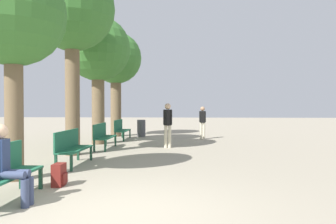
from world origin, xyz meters
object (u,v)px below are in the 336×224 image
at_px(person_seated, 7,163).
at_px(pedestrian_mid, 168,122).
at_px(tree_row_1, 72,11).
at_px(tree_row_3, 116,60).
at_px(pedestrian_near, 203,120).
at_px(tree_row_0, 13,18).
at_px(bench_row_0, 1,169).
at_px(backpack, 59,175).
at_px(bench_row_2, 103,135).
at_px(trash_bin, 141,128).
at_px(bench_row_1, 71,145).
at_px(bench_row_3, 121,128).
at_px(tree_row_2, 98,51).

bearing_deg(person_seated, pedestrian_mid, 73.78).
xyz_separation_m(tree_row_1, tree_row_3, (0.00, 6.60, -0.67)).
bearing_deg(pedestrian_near, tree_row_0, -116.63).
xyz_separation_m(bench_row_0, backpack, (0.57, 1.07, -0.32)).
relative_size(person_seated, pedestrian_mid, 0.78).
xyz_separation_m(tree_row_3, person_seated, (0.84, -12.00, -3.31)).
bearing_deg(tree_row_0, bench_row_0, -68.67).
relative_size(tree_row_1, pedestrian_near, 3.92).
bearing_deg(pedestrian_mid, tree_row_0, -117.97).
bearing_deg(bench_row_2, tree_row_0, -96.57).
bearing_deg(pedestrian_near, backpack, -109.47).
height_order(tree_row_3, trash_bin, tree_row_3).
bearing_deg(bench_row_0, backpack, 62.13).
height_order(tree_row_3, person_seated, tree_row_3).
bearing_deg(bench_row_1, bench_row_3, 90.00).
height_order(tree_row_1, pedestrian_near, tree_row_1).
bearing_deg(bench_row_2, tree_row_2, 110.99).
bearing_deg(tree_row_0, pedestrian_near, 63.37).
xyz_separation_m(bench_row_3, trash_bin, (0.79, 1.43, -0.10)).
bearing_deg(pedestrian_mid, trash_bin, 110.49).
bearing_deg(trash_bin, person_seated, -92.65).
bearing_deg(pedestrian_near, bench_row_0, -110.38).
xyz_separation_m(tree_row_2, tree_row_3, (0.00, 3.49, 0.10)).
distance_m(bench_row_2, tree_row_0, 6.00).
bearing_deg(backpack, tree_row_2, 99.20).
relative_size(backpack, pedestrian_near, 0.29).
relative_size(tree_row_0, pedestrian_near, 2.98).
bearing_deg(pedestrian_near, pedestrian_mid, -114.28).
bearing_deg(bench_row_1, tree_row_0, -108.09).
bearing_deg(bench_row_1, bench_row_0, -90.00).
relative_size(tree_row_2, pedestrian_near, 3.41).
distance_m(tree_row_0, tree_row_3, 10.24).
xyz_separation_m(tree_row_0, person_seated, (0.84, -1.77, -2.81)).
bearing_deg(person_seated, bench_row_0, 135.37).
xyz_separation_m(person_seated, pedestrian_near, (3.65, 10.73, 0.20)).
bearing_deg(tree_row_1, tree_row_2, 90.00).
distance_m(bench_row_0, tree_row_0, 3.39).
bearing_deg(tree_row_3, tree_row_0, -90.00).
distance_m(bench_row_3, tree_row_3, 3.91).
relative_size(bench_row_1, person_seated, 1.32).
distance_m(bench_row_3, pedestrian_near, 3.94).
height_order(bench_row_3, trash_bin, bench_row_3).
bearing_deg(person_seated, tree_row_2, 95.65).
bearing_deg(tree_row_3, pedestrian_near, -15.82).
height_order(bench_row_1, bench_row_3, same).
bearing_deg(tree_row_0, tree_row_3, 90.00).
bearing_deg(trash_bin, bench_row_3, -118.87).
height_order(bench_row_3, tree_row_1, tree_row_1).
relative_size(bench_row_0, tree_row_2, 0.33).
bearing_deg(bench_row_0, tree_row_0, 111.33).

